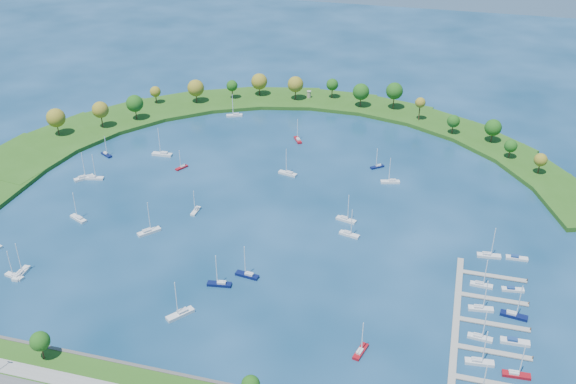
% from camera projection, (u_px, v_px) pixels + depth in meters
% --- Properties ---
extents(ground, '(700.00, 700.00, 0.00)m').
position_uv_depth(ground, '(273.00, 204.00, 277.35)').
color(ground, '#072942').
rests_on(ground, ground).
extents(breakwater, '(286.74, 247.64, 2.00)m').
position_uv_depth(breakwater, '(212.00, 142.00, 328.29)').
color(breakwater, '#265115').
rests_on(breakwater, ground).
extents(breakwater_trees, '(240.16, 94.19, 15.18)m').
position_uv_depth(breakwater_trees, '(272.00, 100.00, 351.56)').
color(breakwater_trees, '#382314').
rests_on(breakwater_trees, breakwater).
extents(harbor_tower, '(2.60, 2.60, 4.00)m').
position_uv_depth(harbor_tower, '(309.00, 94.00, 377.06)').
color(harbor_tower, gray).
rests_on(harbor_tower, breakwater).
extents(dock_system, '(24.28, 82.00, 1.60)m').
position_uv_depth(dock_system, '(479.00, 335.00, 206.53)').
color(dock_system, gray).
rests_on(dock_system, ground).
extents(moored_boat_0, '(7.93, 8.77, 13.61)m').
position_uv_depth(moored_boat_0, '(149.00, 231.00, 257.65)').
color(moored_boat_0, silver).
rests_on(moored_boat_0, ground).
extents(moored_boat_1, '(8.83, 4.50, 12.50)m').
position_uv_depth(moored_boat_1, '(390.00, 181.00, 293.25)').
color(moored_boat_1, silver).
rests_on(moored_boat_1, ground).
extents(moored_boat_2, '(2.01, 7.06, 10.37)m').
position_uv_depth(moored_boat_2, '(196.00, 210.00, 271.56)').
color(moored_boat_2, silver).
rests_on(moored_boat_2, ground).
extents(moored_boat_3, '(7.60, 8.39, 13.03)m').
position_uv_depth(moored_boat_3, '(84.00, 177.00, 296.31)').
color(moored_boat_3, silver).
rests_on(moored_boat_3, ground).
extents(moored_boat_4, '(8.65, 4.02, 12.27)m').
position_uv_depth(moored_boat_4, '(94.00, 177.00, 296.34)').
color(moored_boat_4, silver).
rests_on(moored_boat_4, ground).
extents(moored_boat_5, '(5.86, 7.92, 11.58)m').
position_uv_depth(moored_boat_5, '(298.00, 139.00, 331.55)').
color(moored_boat_5, maroon).
rests_on(moored_boat_5, ground).
extents(moored_boat_6, '(4.58, 6.57, 9.51)m').
position_uv_depth(moored_boat_6, '(182.00, 167.00, 305.44)').
color(moored_boat_6, maroon).
rests_on(moored_boat_6, ground).
extents(moored_boat_7, '(8.85, 3.61, 12.63)m').
position_uv_depth(moored_boat_7, '(247.00, 274.00, 233.17)').
color(moored_boat_7, '#09113E').
rests_on(moored_boat_7, ground).
extents(moored_boat_8, '(2.95, 8.85, 12.82)m').
position_uv_depth(moored_boat_8, '(21.00, 273.00, 234.06)').
color(moored_boat_8, silver).
rests_on(moored_boat_8, ground).
extents(moored_boat_9, '(3.99, 7.99, 11.31)m').
position_uv_depth(moored_boat_9, '(361.00, 351.00, 199.78)').
color(moored_boat_9, maroon).
rests_on(moored_boat_9, ground).
extents(moored_boat_10, '(8.79, 3.56, 12.55)m').
position_uv_depth(moored_boat_10, '(220.00, 283.00, 228.72)').
color(moored_boat_10, '#09113E').
rests_on(moored_boat_10, ground).
extents(moored_boat_12, '(7.82, 3.54, 11.10)m').
position_uv_depth(moored_boat_12, '(14.00, 275.00, 232.73)').
color(moored_boat_12, silver).
rests_on(moored_boat_12, ground).
extents(moored_boat_13, '(7.90, 9.21, 14.02)m').
position_uv_depth(moored_boat_13, '(180.00, 313.00, 214.77)').
color(moored_boat_13, silver).
rests_on(moored_boat_13, ground).
extents(moored_boat_14, '(6.39, 5.80, 9.93)m').
position_uv_depth(moored_boat_14, '(377.00, 166.00, 306.08)').
color(moored_boat_14, '#09113E').
rests_on(moored_boat_14, ground).
extents(moored_boat_15, '(8.44, 4.20, 11.94)m').
position_uv_depth(moored_boat_15, '(349.00, 234.00, 256.10)').
color(moored_boat_15, silver).
rests_on(moored_boat_15, ground).
extents(moored_boat_16, '(8.67, 4.38, 12.28)m').
position_uv_depth(moored_boat_16, '(346.00, 219.00, 265.46)').
color(moored_boat_16, silver).
rests_on(moored_boat_16, ground).
extents(moored_boat_17, '(8.99, 5.39, 12.79)m').
position_uv_depth(moored_boat_17, '(235.00, 115.00, 358.89)').
color(moored_boat_17, silver).
rests_on(moored_boat_17, ground).
extents(moored_boat_18, '(7.19, 5.29, 10.50)m').
position_uv_depth(moored_boat_18, '(106.00, 154.00, 317.08)').
color(moored_boat_18, '#09113E').
rests_on(moored_boat_18, ground).
extents(moored_boat_19, '(9.88, 3.17, 14.36)m').
position_uv_depth(moored_boat_19, '(162.00, 154.00, 317.11)').
color(moored_boat_19, silver).
rests_on(moored_boat_19, ground).
extents(moored_boat_20, '(9.11, 4.39, 12.91)m').
position_uv_depth(moored_boat_20, '(288.00, 173.00, 299.99)').
color(moored_boat_20, silver).
rests_on(moored_boat_20, ground).
extents(moored_boat_21, '(8.68, 5.71, 12.45)m').
position_uv_depth(moored_boat_21, '(78.00, 218.00, 266.16)').
color(moored_boat_21, silver).
rests_on(moored_boat_21, ground).
extents(docked_boat_2, '(8.78, 3.26, 12.61)m').
position_uv_depth(docked_boat_2, '(479.00, 361.00, 195.83)').
color(docked_boat_2, silver).
rests_on(docked_boat_2, ground).
extents(docked_boat_3, '(8.22, 2.73, 11.92)m').
position_uv_depth(docked_boat_3, '(516.00, 374.00, 191.39)').
color(docked_boat_3, maroon).
rests_on(docked_boat_3, ground).
extents(docked_boat_4, '(7.85, 2.87, 11.28)m').
position_uv_depth(docked_boat_4, '(480.00, 337.00, 205.18)').
color(docked_boat_4, silver).
rests_on(docked_boat_4, ground).
extents(docked_boat_5, '(9.03, 2.82, 1.83)m').
position_uv_depth(docked_boat_5, '(515.00, 342.00, 203.58)').
color(docked_boat_5, silver).
rests_on(docked_boat_5, ground).
extents(docked_boat_6, '(8.42, 3.30, 12.05)m').
position_uv_depth(docked_boat_6, '(481.00, 308.00, 217.25)').
color(docked_boat_6, silver).
rests_on(docked_boat_6, ground).
extents(docked_boat_7, '(9.00, 3.73, 12.84)m').
position_uv_depth(docked_boat_7, '(514.00, 315.00, 214.26)').
color(docked_boat_7, '#09113E').
rests_on(docked_boat_7, ground).
extents(docked_boat_8, '(7.80, 2.61, 11.30)m').
position_uv_depth(docked_boat_8, '(481.00, 284.00, 228.35)').
color(docked_boat_8, silver).
rests_on(docked_boat_8, ground).
extents(docked_boat_9, '(7.77, 3.15, 1.54)m').
position_uv_depth(docked_boat_9, '(512.00, 289.00, 226.33)').
color(docked_boat_9, silver).
rests_on(docked_boat_9, ground).
extents(docked_boat_10, '(8.86, 3.27, 12.73)m').
position_uv_depth(docked_boat_10, '(489.00, 255.00, 243.61)').
color(docked_boat_10, silver).
rests_on(docked_boat_10, ground).
extents(docked_boat_11, '(8.00, 2.51, 1.62)m').
position_uv_depth(docked_boat_11, '(517.00, 258.00, 242.49)').
color(docked_boat_11, silver).
rests_on(docked_boat_11, ground).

